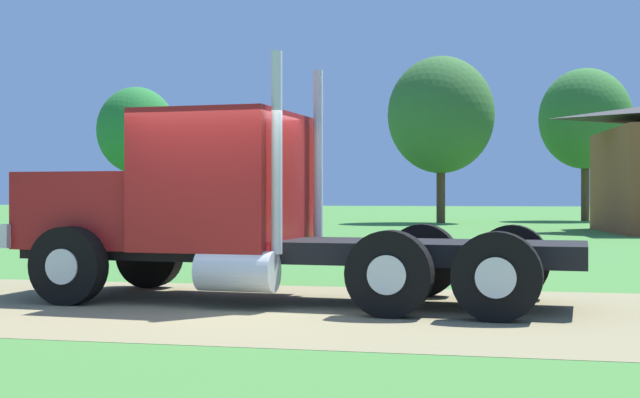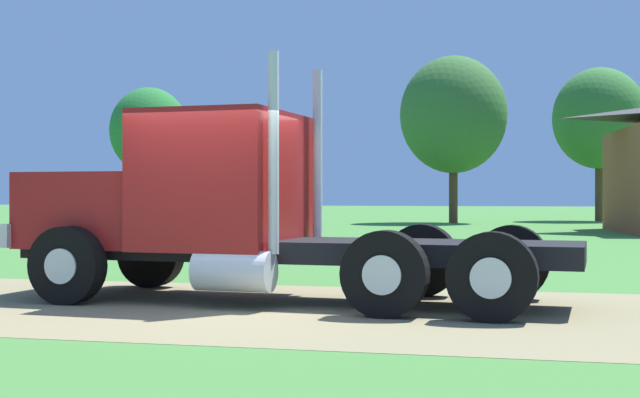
{
  "view_description": "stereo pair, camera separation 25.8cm",
  "coord_description": "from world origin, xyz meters",
  "views": [
    {
      "loc": [
        3.83,
        -10.99,
        1.45
      ],
      "look_at": [
        0.92,
        2.16,
        1.38
      ],
      "focal_mm": 50.64,
      "sensor_mm": 36.0,
      "label": 1
    },
    {
      "loc": [
        4.08,
        -10.93,
        1.45
      ],
      "look_at": [
        0.92,
        2.16,
        1.38
      ],
      "focal_mm": 50.64,
      "sensor_mm": 36.0,
      "label": 2
    }
  ],
  "objects": [
    {
      "name": "truck_foreground_white",
      "position": [
        -0.18,
        0.86,
        1.23
      ],
      "size": [
        7.78,
        3.06,
        3.24
      ],
      "color": "black",
      "rests_on": "ground_plane"
    },
    {
      "name": "dirt_track",
      "position": [
        0.0,
        0.0,
        0.0
      ],
      "size": [
        120.0,
        5.65,
        0.01
      ],
      "primitive_type": "cube",
      "color": "#857B56",
      "rests_on": "ground_plane"
    },
    {
      "name": "tree_left",
      "position": [
        -14.8,
        30.86,
        4.61
      ],
      "size": [
        3.91,
        3.91,
        6.79
      ],
      "color": "#513823",
      "rests_on": "ground_plane"
    },
    {
      "name": "tree_right",
      "position": [
        7.33,
        39.83,
        5.53
      ],
      "size": [
        4.96,
        4.96,
        8.28
      ],
      "color": "#513823",
      "rests_on": "ground_plane"
    },
    {
      "name": "ground_plane",
      "position": [
        0.0,
        0.0,
        0.0
      ],
      "size": [
        200.0,
        200.0,
        0.0
      ],
      "primitive_type": "plane",
      "color": "#417A34"
    },
    {
      "name": "tree_mid",
      "position": [
        -0.03,
        34.77,
        5.45
      ],
      "size": [
        5.37,
        5.37,
        8.42
      ],
      "color": "#513823",
      "rests_on": "ground_plane"
    }
  ]
}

